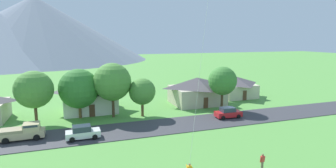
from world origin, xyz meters
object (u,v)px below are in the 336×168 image
Objects in this scene: parked_car_white_mid_west at (83,132)px; house_leftmost at (197,90)px; tree_far_right at (222,81)px; pickup_truck_sand_west_side at (23,132)px; parked_car_red_west_end at (228,113)px; tree_right_of_center at (142,92)px; tree_near_right at (79,89)px; house_rightmost at (234,86)px; tree_left_of_center at (34,90)px; tree_near_left at (112,82)px; watcher_person at (262,162)px; house_left_center at (90,95)px.

house_leftmost is at bearing 30.03° from parked_car_white_mid_west.
tree_far_right is 1.48× the size of pickup_truck_sand_west_side.
parked_car_red_west_end is (-1.45, -4.50, -4.40)m from tree_far_right.
tree_right_of_center is 0.79× the size of tree_near_right.
house_rightmost is 1.04× the size of tree_left_of_center.
tree_near_left is 1.11× the size of tree_near_right.
tree_far_right is (18.72, -2.01, -0.51)m from tree_near_left.
tree_left_of_center is at bearing 135.09° from watcher_person.
tree_near_right is at bearing -172.49° from house_leftmost.
tree_right_of_center reaches higher than watcher_person.
tree_near_left is (3.24, -5.21, 2.92)m from house_left_center.
tree_near_left reaches higher than pickup_truck_sand_west_side.
tree_right_of_center is 22.95m from watcher_person.
parked_car_white_mid_west is 2.53× the size of watcher_person.
parked_car_red_west_end is 29.30m from pickup_truck_sand_west_side.
tree_left_of_center reaches higher than tree_right_of_center.
parked_car_white_mid_west is (-9.58, -7.50, -3.24)m from tree_right_of_center.
tree_left_of_center is at bearing -144.99° from house_left_center.
parked_car_red_west_end is at bearing -107.84° from tree_far_right.
parked_car_red_west_end is (17.27, -6.51, -4.91)m from tree_near_left.
house_rightmost is 24.14m from tree_right_of_center.
house_leftmost is 22.05m from tree_near_right.
parked_car_white_mid_west is (0.09, -9.65, -3.93)m from tree_near_right.
house_left_center is 1.07× the size of tree_near_left.
tree_near_left is at bearing 59.62° from parked_car_white_mid_west.
parked_car_red_west_end is at bearing -86.78° from house_leftmost.
tree_near_right is at bearing 172.44° from tree_far_right.
tree_near_left is 1.40× the size of tree_right_of_center.
house_left_center is at bearing 65.65° from tree_near_right.
pickup_truck_sand_west_side is (-6.94, -7.53, -3.74)m from tree_near_right.
parked_car_white_mid_west is (-32.19, -15.75, -1.44)m from house_rightmost.
pickup_truck_sand_west_side is at bearing -171.91° from tree_far_right.
parked_car_red_west_end is (22.35, -7.66, -3.93)m from tree_near_right.
tree_left_of_center reaches higher than tree_near_right.
tree_near_left reaches higher than tree_right_of_center.
tree_right_of_center reaches higher than parked_car_red_west_end.
house_rightmost is at bearing 19.15° from pickup_truck_sand_west_side.
tree_left_of_center is at bearing 127.72° from parked_car_white_mid_west.
house_leftmost is at bearing -3.43° from house_left_center.
tree_near_left is 1.68× the size of pickup_truck_sand_west_side.
house_left_center reaches higher than parked_car_red_west_end.
tree_right_of_center is 3.76× the size of watcher_person.
watcher_person is (14.41, -27.96, -1.98)m from house_left_center.
tree_near_right is at bearing 161.08° from parked_car_red_west_end.
tree_right_of_center is 9.93m from tree_near_right.
house_rightmost is at bearing 10.69° from tree_near_right.
watcher_person is (16.15, -14.25, 0.01)m from parked_car_white_mid_west.
tree_near_left is at bearing -166.46° from house_leftmost.
house_leftmost is 2.41× the size of parked_car_white_mid_west.
tree_far_right is (14.13, -1.00, 1.16)m from tree_right_of_center.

